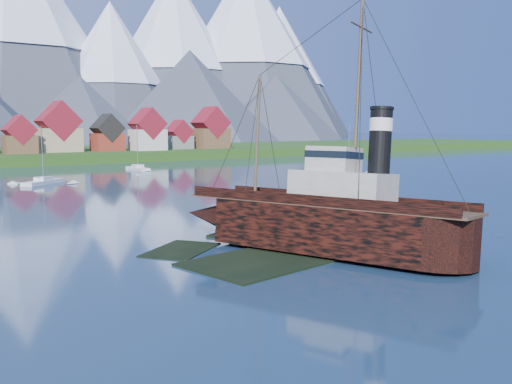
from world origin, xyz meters
TOP-DOWN VIEW (x-y plane):
  - ground at (0.00, 0.00)m, footprint 1400.00×1400.00m
  - shoal at (1.78, 2.15)m, footprint 31.71×21.24m
  - tugboat_wreck at (1.52, -1.21)m, footprint 7.19×30.98m
  - sailboat_d at (66.23, 57.94)m, footprint 7.55×9.18m
  - sailboat_e at (29.89, 100.76)m, footprint 3.13×10.96m
  - sailboat_f at (-1.37, 77.91)m, footprint 10.36×8.96m

SIDE VIEW (x-z plane):
  - shoal at x=1.78m, z-range -0.92..0.22m
  - ground at x=0.00m, z-range 0.00..0.00m
  - sailboat_f at x=-1.37m, z-range -5.88..6.41m
  - sailboat_e at x=29.89m, z-range -6.03..6.58m
  - sailboat_d at x=66.23m, z-range -6.24..6.84m
  - tugboat_wreck at x=1.52m, z-range -9.19..15.36m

